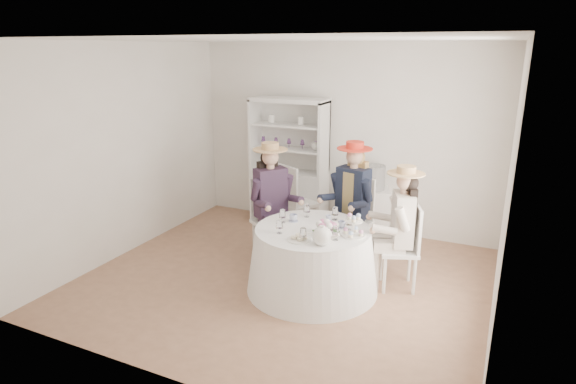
% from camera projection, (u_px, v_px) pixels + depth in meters
% --- Properties ---
extents(ground, '(4.50, 4.50, 0.00)m').
position_uv_depth(ground, '(284.00, 279.00, 5.67)').
color(ground, '#895E44').
rests_on(ground, ground).
extents(ceiling, '(4.50, 4.50, 0.00)m').
position_uv_depth(ceiling, '(284.00, 39.00, 4.89)').
color(ceiling, white).
rests_on(ceiling, wall_back).
extents(wall_back, '(4.50, 0.00, 4.50)m').
position_uv_depth(wall_back, '(343.00, 138.00, 7.01)').
color(wall_back, silver).
rests_on(wall_back, ground).
extents(wall_front, '(4.50, 0.00, 4.50)m').
position_uv_depth(wall_front, '(168.00, 228.00, 3.54)').
color(wall_front, silver).
rests_on(wall_front, ground).
extents(wall_left, '(0.00, 4.50, 4.50)m').
position_uv_depth(wall_left, '(126.00, 150.00, 6.19)').
color(wall_left, silver).
rests_on(wall_left, ground).
extents(wall_right, '(0.00, 4.50, 4.50)m').
position_uv_depth(wall_right, '(507.00, 194.00, 4.37)').
color(wall_right, silver).
rests_on(wall_right, ground).
extents(tea_table, '(1.47, 1.47, 0.73)m').
position_uv_depth(tea_table, '(312.00, 259.00, 5.35)').
color(tea_table, white).
rests_on(tea_table, ground).
extents(hutch, '(1.25, 0.72, 1.92)m').
position_uv_depth(hutch, '(289.00, 181.00, 7.26)').
color(hutch, silver).
rests_on(hutch, ground).
extents(side_table, '(0.60, 0.60, 0.73)m').
position_uv_depth(side_table, '(371.00, 213.00, 6.83)').
color(side_table, silver).
rests_on(side_table, ground).
extents(hatbox, '(0.42, 0.42, 0.33)m').
position_uv_depth(hatbox, '(373.00, 177.00, 6.68)').
color(hatbox, black).
rests_on(hatbox, side_table).
extents(guest_left, '(0.65, 0.62, 1.51)m').
position_uv_depth(guest_left, '(272.00, 195.00, 6.00)').
color(guest_left, silver).
rests_on(guest_left, ground).
extents(guest_mid, '(0.58, 0.62, 1.53)m').
position_uv_depth(guest_mid, '(352.00, 195.00, 5.97)').
color(guest_mid, silver).
rests_on(guest_mid, ground).
extents(guest_right, '(0.59, 0.54, 1.42)m').
position_uv_depth(guest_right, '(400.00, 221.00, 5.26)').
color(guest_right, silver).
rests_on(guest_right, ground).
extents(spare_chair, '(0.60, 0.60, 1.08)m').
position_uv_depth(spare_chair, '(294.00, 200.00, 6.72)').
color(spare_chair, silver).
rests_on(spare_chair, ground).
extents(teacup_a, '(0.11, 0.11, 0.07)m').
position_uv_depth(teacup_a, '(293.00, 218.00, 5.45)').
color(teacup_a, white).
rests_on(teacup_a, tea_table).
extents(teacup_b, '(0.08, 0.08, 0.06)m').
position_uv_depth(teacup_b, '(328.00, 219.00, 5.45)').
color(teacup_b, white).
rests_on(teacup_b, tea_table).
extents(teacup_c, '(0.09, 0.09, 0.07)m').
position_uv_depth(teacup_c, '(342.00, 225.00, 5.25)').
color(teacup_c, white).
rests_on(teacup_c, tea_table).
extents(flower_bowl, '(0.21, 0.21, 0.05)m').
position_uv_depth(flower_bowl, '(327.00, 231.00, 5.11)').
color(flower_bowl, white).
rests_on(flower_bowl, tea_table).
extents(flower_arrangement, '(0.21, 0.20, 0.08)m').
position_uv_depth(flower_arrangement, '(326.00, 226.00, 5.04)').
color(flower_arrangement, pink).
rests_on(flower_arrangement, tea_table).
extents(table_teapot, '(0.28, 0.20, 0.21)m').
position_uv_depth(table_teapot, '(323.00, 236.00, 4.80)').
color(table_teapot, white).
rests_on(table_teapot, tea_table).
extents(sandwich_plate, '(0.25, 0.25, 0.06)m').
position_uv_depth(sandwich_plate, '(299.00, 239.00, 4.92)').
color(sandwich_plate, white).
rests_on(sandwich_plate, tea_table).
extents(cupcake_stand, '(0.25, 0.25, 0.23)m').
position_uv_depth(cupcake_stand, '(353.00, 228.00, 5.02)').
color(cupcake_stand, white).
rests_on(cupcake_stand, tea_table).
extents(stemware_set, '(0.83, 0.83, 0.15)m').
position_uv_depth(stemware_set, '(313.00, 222.00, 5.22)').
color(stemware_set, white).
rests_on(stemware_set, tea_table).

